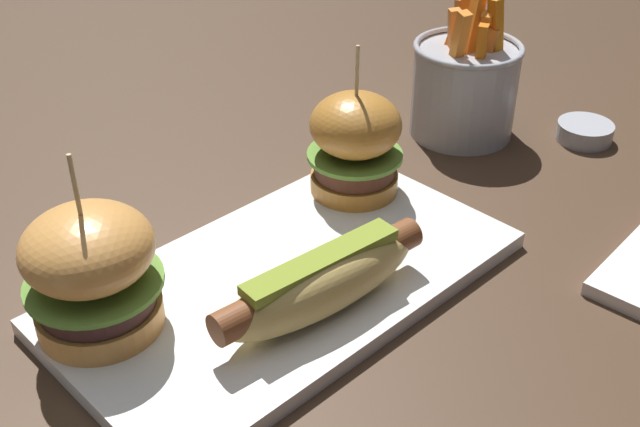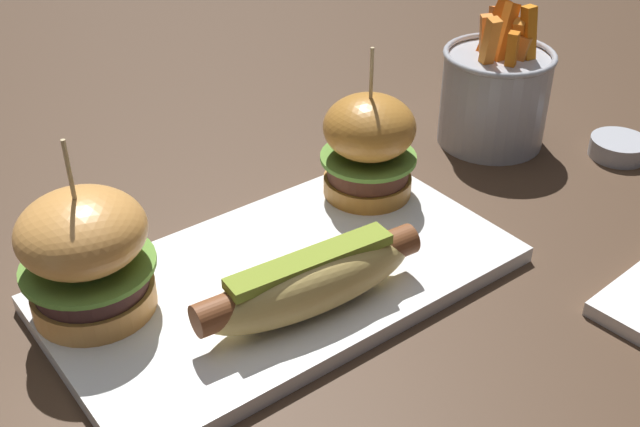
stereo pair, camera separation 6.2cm
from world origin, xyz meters
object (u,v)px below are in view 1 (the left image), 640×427
object	(u,v)px
hot_dog	(322,281)
slider_left	(92,270)
fries_bucket	(465,86)
sauce_ramekin	(585,131)
platter_main	(287,281)
slider_right	(355,143)

from	to	relation	value
hot_dog	slider_left	world-z (taller)	slider_left
slider_left	fries_bucket	distance (m)	0.45
fries_bucket	sauce_ramekin	distance (m)	0.14
fries_bucket	sauce_ramekin	bearing A→B (deg)	-52.27
sauce_ramekin	platter_main	bearing A→B (deg)	175.14
platter_main	slider_left	size ratio (longest dim) A/B	2.60
slider_right	sauce_ramekin	bearing A→B (deg)	-17.76
platter_main	fries_bucket	distance (m)	0.33
hot_dog	sauce_ramekin	distance (m)	0.40
hot_dog	sauce_ramekin	size ratio (longest dim) A/B	3.17
slider_left	sauce_ramekin	bearing A→B (deg)	-8.86
hot_dog	slider_right	size ratio (longest dim) A/B	1.33
hot_dog	slider_left	xyz separation A→B (m)	(-0.13, 0.10, 0.02)
platter_main	sauce_ramekin	distance (m)	0.40
slider_right	fries_bucket	bearing A→B (deg)	5.61
platter_main	hot_dog	size ratio (longest dim) A/B	1.97
fries_bucket	sauce_ramekin	size ratio (longest dim) A/B	2.54
hot_dog	fries_bucket	xyz separation A→B (m)	(0.32, 0.12, 0.01)
platter_main	slider_right	bearing A→B (deg)	21.54
slider_left	sauce_ramekin	world-z (taller)	slider_left
platter_main	hot_dog	xyz separation A→B (m)	(-0.01, -0.05, 0.03)
hot_dog	slider_left	size ratio (longest dim) A/B	1.32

